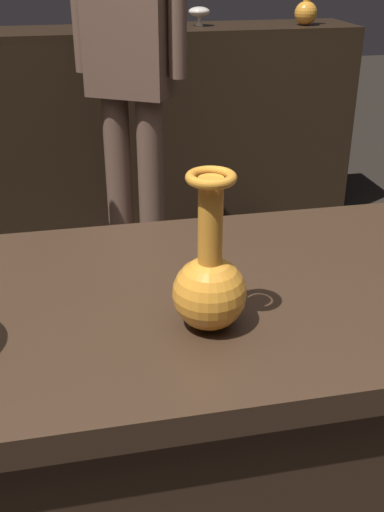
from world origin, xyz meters
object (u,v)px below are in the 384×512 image
(vase_centerpiece, at_px, (210,282))
(shelf_vase_right, at_px, (199,12))
(shelf_vase_center, at_px, (90,9))
(shelf_vase_far_right, at_px, (306,9))
(visitor_center_back, at_px, (129,54))

(vase_centerpiece, bearing_deg, shelf_vase_right, 78.13)
(shelf_vase_right, height_order, shelf_vase_center, shelf_vase_center)
(shelf_vase_far_right, bearing_deg, shelf_vase_center, 172.79)
(vase_centerpiece, height_order, shelf_vase_far_right, shelf_vase_far_right)
(vase_centerpiece, relative_size, shelf_vase_center, 1.99)
(shelf_vase_right, distance_m, shelf_vase_far_right, 0.53)
(visitor_center_back, bearing_deg, shelf_vase_right, -91.73)
(vase_centerpiece, distance_m, shelf_vase_far_right, 2.46)
(shelf_vase_right, xyz_separation_m, shelf_vase_far_right, (0.52, -0.07, 0.01))
(shelf_vase_center, bearing_deg, shelf_vase_far_right, -7.21)
(shelf_vase_far_right, height_order, shelf_vase_center, shelf_vase_far_right)
(shelf_vase_far_right, xyz_separation_m, shelf_vase_center, (-1.04, 0.13, 0.01))
(shelf_vase_far_right, bearing_deg, vase_centerpiece, -114.20)
(shelf_vase_far_right, bearing_deg, visitor_center_back, -148.33)
(shelf_vase_right, distance_m, shelf_vase_center, 0.52)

